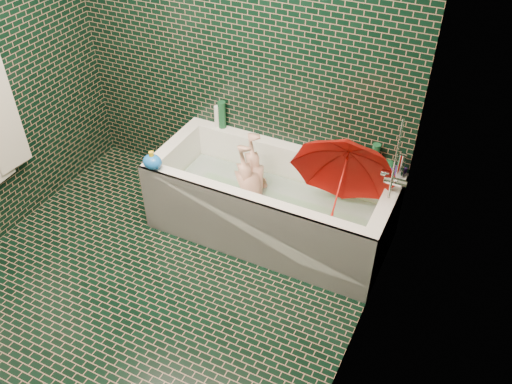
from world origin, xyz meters
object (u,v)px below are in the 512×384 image
at_px(umbrella, 340,186).
at_px(bath_toy, 152,162).
at_px(rubber_duck, 354,157).
at_px(child, 253,194).
at_px(bathtub, 270,209).

bearing_deg(umbrella, bath_toy, -165.58).
bearing_deg(rubber_duck, umbrella, -82.14).
distance_m(child, umbrella, 0.71).
bearing_deg(child, bathtub, 96.16).
xyz_separation_m(child, rubber_duck, (0.60, 0.36, 0.28)).
bearing_deg(bath_toy, rubber_duck, 26.59).
height_order(bathtub, bath_toy, bath_toy).
height_order(bathtub, umbrella, umbrella).
relative_size(umbrella, bath_toy, 4.67).
height_order(child, umbrella, umbrella).
bearing_deg(bathtub, umbrella, -4.89).
relative_size(child, bath_toy, 6.21).
bearing_deg(child, rubber_duck, 123.22).
bearing_deg(bath_toy, umbrella, 10.15).
height_order(child, rubber_duck, rubber_duck).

